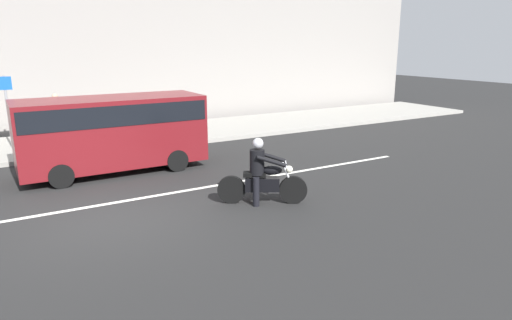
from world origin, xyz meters
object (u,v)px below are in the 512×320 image
Objects in this scene: street_sign_post at (7,105)px; motorcycle_with_rider_black_leather at (262,177)px; pedestrian_bystander at (57,113)px; parked_van_maroon at (112,129)px.

motorcycle_with_rider_black_leather is at bearing -61.93° from street_sign_post.
parked_van_maroon is at bearing -80.57° from pedestrian_bystander.
parked_van_maroon reaches higher than motorcycle_with_rider_black_leather.
pedestrian_bystander reaches higher than motorcycle_with_rider_black_leather.
parked_van_maroon is 2.08× the size of street_sign_post.
parked_van_maroon is at bearing -60.71° from street_sign_post.
parked_van_maroon is 5.07m from pedestrian_bystander.
pedestrian_bystander is (-0.83, 5.00, -0.12)m from parked_van_maroon.
street_sign_post reaches higher than parked_van_maroon.
street_sign_post is 1.43× the size of pedestrian_bystander.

